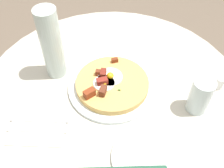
{
  "coord_description": "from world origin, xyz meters",
  "views": [
    {
      "loc": [
        -0.56,
        0.21,
        1.43
      ],
      "look_at": [
        0.0,
        0.0,
        0.74
      ],
      "focal_mm": 42.92,
      "sensor_mm": 36.0,
      "label": 1
    }
  ],
  "objects_px": {
    "dining_table": "(112,116)",
    "salt_shaker": "(220,83)",
    "fork": "(39,120)",
    "water_glass": "(200,96)",
    "water_bottle": "(51,44)",
    "bread_plate": "(145,158)",
    "breakfast_pizza": "(111,83)",
    "knife": "(37,130)",
    "pizza_plate": "(112,86)"
  },
  "relations": [
    {
      "from": "breakfast_pizza",
      "to": "water_glass",
      "type": "height_order",
      "value": "water_glass"
    },
    {
      "from": "breakfast_pizza",
      "to": "fork",
      "type": "xyz_separation_m",
      "value": [
        -0.05,
        0.26,
        -0.02
      ]
    },
    {
      "from": "breakfast_pizza",
      "to": "dining_table",
      "type": "bearing_deg",
      "value": -127.9
    },
    {
      "from": "breakfast_pizza",
      "to": "water_bottle",
      "type": "relative_size",
      "value": 0.94
    },
    {
      "from": "dining_table",
      "to": "salt_shaker",
      "type": "distance_m",
      "value": 0.42
    },
    {
      "from": "bread_plate",
      "to": "salt_shaker",
      "type": "height_order",
      "value": "salt_shaker"
    },
    {
      "from": "bread_plate",
      "to": "fork",
      "type": "bearing_deg",
      "value": 47.99
    },
    {
      "from": "water_glass",
      "to": "salt_shaker",
      "type": "xyz_separation_m",
      "value": [
        0.05,
        -0.12,
        -0.04
      ]
    },
    {
      "from": "dining_table",
      "to": "salt_shaker",
      "type": "height_order",
      "value": "salt_shaker"
    },
    {
      "from": "water_glass",
      "to": "water_bottle",
      "type": "distance_m",
      "value": 0.51
    },
    {
      "from": "fork",
      "to": "water_bottle",
      "type": "height_order",
      "value": "water_bottle"
    },
    {
      "from": "bread_plate",
      "to": "knife",
      "type": "distance_m",
      "value": 0.33
    },
    {
      "from": "dining_table",
      "to": "fork",
      "type": "xyz_separation_m",
      "value": [
        -0.05,
        0.26,
        0.18
      ]
    },
    {
      "from": "breakfast_pizza",
      "to": "fork",
      "type": "distance_m",
      "value": 0.26
    },
    {
      "from": "bread_plate",
      "to": "fork",
      "type": "relative_size",
      "value": 1.05
    },
    {
      "from": "pizza_plate",
      "to": "knife",
      "type": "relative_size",
      "value": 1.68
    },
    {
      "from": "water_bottle",
      "to": "dining_table",
      "type": "bearing_deg",
      "value": -132.07
    },
    {
      "from": "pizza_plate",
      "to": "water_glass",
      "type": "height_order",
      "value": "water_glass"
    },
    {
      "from": "knife",
      "to": "water_bottle",
      "type": "distance_m",
      "value": 0.28
    },
    {
      "from": "knife",
      "to": "water_glass",
      "type": "xyz_separation_m",
      "value": [
        -0.09,
        -0.5,
        0.06
      ]
    },
    {
      "from": "knife",
      "to": "breakfast_pizza",
      "type": "bearing_deg",
      "value": -139.71
    },
    {
      "from": "bread_plate",
      "to": "pizza_plate",
      "type": "bearing_deg",
      "value": -1.33
    },
    {
      "from": "pizza_plate",
      "to": "knife",
      "type": "bearing_deg",
      "value": 106.89
    },
    {
      "from": "dining_table",
      "to": "water_glass",
      "type": "relative_size",
      "value": 7.43
    },
    {
      "from": "bread_plate",
      "to": "water_glass",
      "type": "xyz_separation_m",
      "value": [
        0.1,
        -0.23,
        0.06
      ]
    },
    {
      "from": "breakfast_pizza",
      "to": "fork",
      "type": "bearing_deg",
      "value": 101.14
    },
    {
      "from": "dining_table",
      "to": "breakfast_pizza",
      "type": "xyz_separation_m",
      "value": [
        0.0,
        0.0,
        0.2
      ]
    },
    {
      "from": "fork",
      "to": "knife",
      "type": "height_order",
      "value": "same"
    },
    {
      "from": "dining_table",
      "to": "fork",
      "type": "height_order",
      "value": "fork"
    },
    {
      "from": "dining_table",
      "to": "bread_plate",
      "type": "distance_m",
      "value": 0.33
    },
    {
      "from": "fork",
      "to": "dining_table",
      "type": "bearing_deg",
      "value": -146.5
    },
    {
      "from": "fork",
      "to": "water_bottle",
      "type": "xyz_separation_m",
      "value": [
        0.19,
        -0.1,
        0.13
      ]
    },
    {
      "from": "knife",
      "to": "salt_shaker",
      "type": "bearing_deg",
      "value": -161.13
    },
    {
      "from": "breakfast_pizza",
      "to": "salt_shaker",
      "type": "height_order",
      "value": "breakfast_pizza"
    },
    {
      "from": "bread_plate",
      "to": "salt_shaker",
      "type": "xyz_separation_m",
      "value": [
        0.15,
        -0.35,
        0.02
      ]
    },
    {
      "from": "fork",
      "to": "water_glass",
      "type": "distance_m",
      "value": 0.51
    },
    {
      "from": "dining_table",
      "to": "bread_plate",
      "type": "relative_size",
      "value": 4.89
    },
    {
      "from": "pizza_plate",
      "to": "bread_plate",
      "type": "distance_m",
      "value": 0.28
    },
    {
      "from": "pizza_plate",
      "to": "breakfast_pizza",
      "type": "relative_size",
      "value": 1.21
    },
    {
      "from": "pizza_plate",
      "to": "water_bottle",
      "type": "distance_m",
      "value": 0.25
    },
    {
      "from": "dining_table",
      "to": "fork",
      "type": "bearing_deg",
      "value": 100.35
    },
    {
      "from": "pizza_plate",
      "to": "fork",
      "type": "xyz_separation_m",
      "value": [
        -0.05,
        0.26,
        0.0
      ]
    },
    {
      "from": "knife",
      "to": "water_glass",
      "type": "height_order",
      "value": "water_glass"
    },
    {
      "from": "dining_table",
      "to": "fork",
      "type": "distance_m",
      "value": 0.32
    },
    {
      "from": "fork",
      "to": "salt_shaker",
      "type": "xyz_separation_m",
      "value": [
        -0.08,
        -0.61,
        0.02
      ]
    },
    {
      "from": "breakfast_pizza",
      "to": "bread_plate",
      "type": "distance_m",
      "value": 0.28
    },
    {
      "from": "water_bottle",
      "to": "knife",
      "type": "bearing_deg",
      "value": 152.75
    },
    {
      "from": "pizza_plate",
      "to": "salt_shaker",
      "type": "distance_m",
      "value": 0.37
    },
    {
      "from": "fork",
      "to": "knife",
      "type": "bearing_deg",
      "value": 90.0
    },
    {
      "from": "water_bottle",
      "to": "salt_shaker",
      "type": "relative_size",
      "value": 5.8
    }
  ]
}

